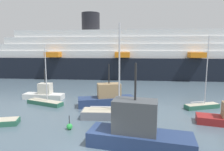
# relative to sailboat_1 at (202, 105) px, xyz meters

# --- Properties ---
(sailboat_1) EXTENTS (4.40, 2.44, 8.61)m
(sailboat_1) POSITION_rel_sailboat_1_xyz_m (0.00, 0.00, 0.00)
(sailboat_1) COLOR #2D6B51
(sailboat_1) RESTS_ON ground_plane
(sailboat_2) EXTENTS (5.13, 2.86, 7.62)m
(sailboat_2) POSITION_rel_sailboat_1_xyz_m (-19.50, -0.13, -0.04)
(sailboat_2) COLOR #2D6B51
(sailboat_2) RESTS_ON ground_plane
(sailboat_3) EXTENTS (6.68, 2.08, 9.61)m
(sailboat_3) POSITION_rel_sailboat_1_xyz_m (-10.29, -4.14, 0.11)
(sailboat_3) COLOR gray
(sailboat_3) RESTS_ON ground_plane
(fishing_boat_0) EXTENTS (5.79, 1.96, 4.28)m
(fishing_boat_0) POSITION_rel_sailboat_1_xyz_m (-20.79, 2.54, 0.33)
(fishing_boat_0) COLOR white
(fishing_boat_0) RESTS_ON ground_plane
(fishing_boat_1) EXTENTS (7.83, 3.51, 6.13)m
(fishing_boat_1) POSITION_rel_sailboat_1_xyz_m (-8.13, -9.76, 0.85)
(fishing_boat_1) COLOR navy
(fishing_boat_1) RESTS_ON ground_plane
(fishing_boat_3) EXTENTS (7.27, 3.87, 5.26)m
(fishing_boat_3) POSITION_rel_sailboat_1_xyz_m (-11.50, 0.20, 0.59)
(fishing_boat_3) COLOR navy
(fishing_boat_3) RESTS_ON ground_plane
(channel_buoy_0) EXTENTS (0.54, 0.54, 1.28)m
(channel_buoy_0) POSITION_rel_sailboat_1_xyz_m (-14.01, -7.33, -0.14)
(channel_buoy_0) COLOR green
(channel_buoy_0) RESTS_ON ground_plane
(cruise_ship) EXTENTS (90.69, 14.65, 16.04)m
(cruise_ship) POSITION_rel_sailboat_1_xyz_m (-2.43, 25.95, 4.72)
(cruise_ship) COLOR black
(cruise_ship) RESTS_ON ground_plane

